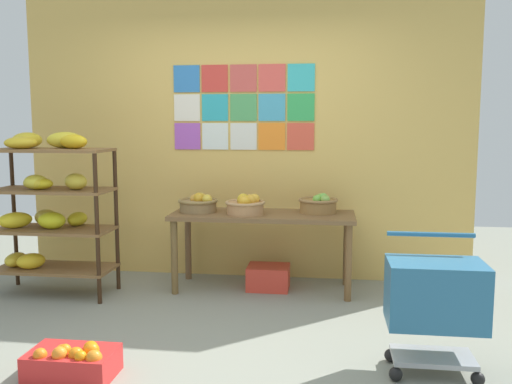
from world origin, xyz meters
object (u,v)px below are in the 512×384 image
object	(u,v)px
display_table	(263,223)
produce_crate_under_table	(268,277)
shopping_cart	(435,298)
fruit_basket_centre	(246,205)
orange_crate_foreground	(73,362)
banana_shelf_unit	(48,199)
fruit_basket_back_left	(199,203)
fruit_basket_left	(319,204)

from	to	relation	value
display_table	produce_crate_under_table	distance (m)	0.50
display_table	shopping_cart	distance (m)	1.96
display_table	produce_crate_under_table	xyz separation A→B (m)	(0.05, 0.02, -0.50)
fruit_basket_centre	shopping_cart	distance (m)	2.01
fruit_basket_centre	produce_crate_under_table	xyz separation A→B (m)	(0.19, 0.09, -0.67)
orange_crate_foreground	display_table	bearing A→B (deg)	64.34
banana_shelf_unit	shopping_cart	size ratio (longest dim) A/B	1.73
display_table	fruit_basket_back_left	bearing A→B (deg)	178.55
banana_shelf_unit	produce_crate_under_table	world-z (taller)	banana_shelf_unit
fruit_basket_back_left	shopping_cart	xyz separation A→B (m)	(1.80, -1.55, -0.31)
fruit_basket_left	orange_crate_foreground	distance (m)	2.51
display_table	orange_crate_foreground	bearing A→B (deg)	-115.66
fruit_basket_left	fruit_basket_back_left	bearing A→B (deg)	-175.73
display_table	orange_crate_foreground	world-z (taller)	display_table
produce_crate_under_table	orange_crate_foreground	xyz separation A→B (m)	(-0.95, -1.89, -0.01)
display_table	fruit_basket_left	xyz separation A→B (m)	(0.49, 0.10, 0.17)
display_table	fruit_basket_back_left	distance (m)	0.61
fruit_basket_back_left	produce_crate_under_table	distance (m)	0.92
display_table	shopping_cart	xyz separation A→B (m)	(1.21, -1.54, -0.14)
banana_shelf_unit	fruit_basket_centre	size ratio (longest dim) A/B	4.04
fruit_basket_back_left	orange_crate_foreground	world-z (taller)	fruit_basket_back_left
fruit_basket_back_left	fruit_basket_left	bearing A→B (deg)	4.27
display_table	produce_crate_under_table	bearing A→B (deg)	17.46
fruit_basket_left	orange_crate_foreground	bearing A→B (deg)	-125.23
fruit_basket_centre	produce_crate_under_table	world-z (taller)	fruit_basket_centre
display_table	produce_crate_under_table	world-z (taller)	display_table
fruit_basket_back_left	shopping_cart	distance (m)	2.40
fruit_basket_left	fruit_basket_back_left	distance (m)	1.08
orange_crate_foreground	shopping_cart	bearing A→B (deg)	9.13
fruit_basket_centre	fruit_basket_back_left	distance (m)	0.46
fruit_basket_back_left	fruit_basket_centre	bearing A→B (deg)	-11.96
banana_shelf_unit	display_table	xyz separation A→B (m)	(1.83, 0.37, -0.23)
fruit_basket_back_left	orange_crate_foreground	distance (m)	2.03
fruit_basket_left	shopping_cart	bearing A→B (deg)	-66.24
produce_crate_under_table	shopping_cart	world-z (taller)	shopping_cart
produce_crate_under_table	fruit_basket_back_left	bearing A→B (deg)	-179.96
fruit_basket_left	produce_crate_under_table	distance (m)	0.81
display_table	fruit_basket_centre	size ratio (longest dim) A/B	4.63
fruit_basket_back_left	shopping_cart	bearing A→B (deg)	-40.80
fruit_basket_centre	shopping_cart	size ratio (longest dim) A/B	0.43
fruit_basket_left	fruit_basket_back_left	size ratio (longest dim) A/B	0.98
produce_crate_under_table	display_table	bearing A→B (deg)	-162.54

